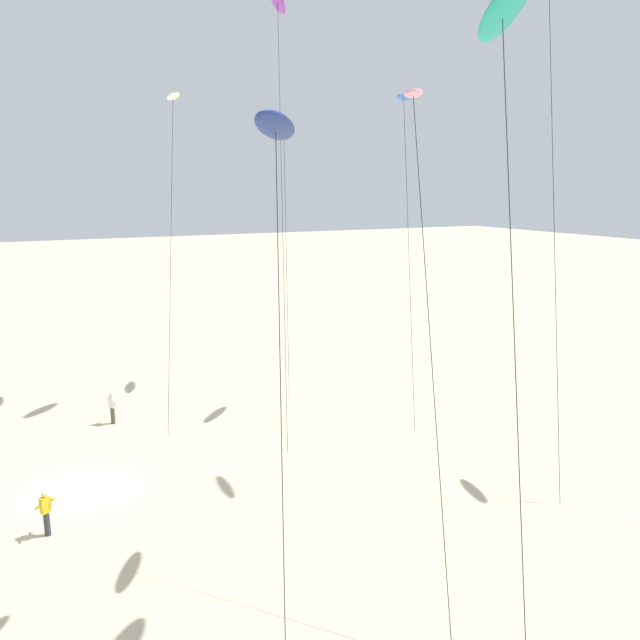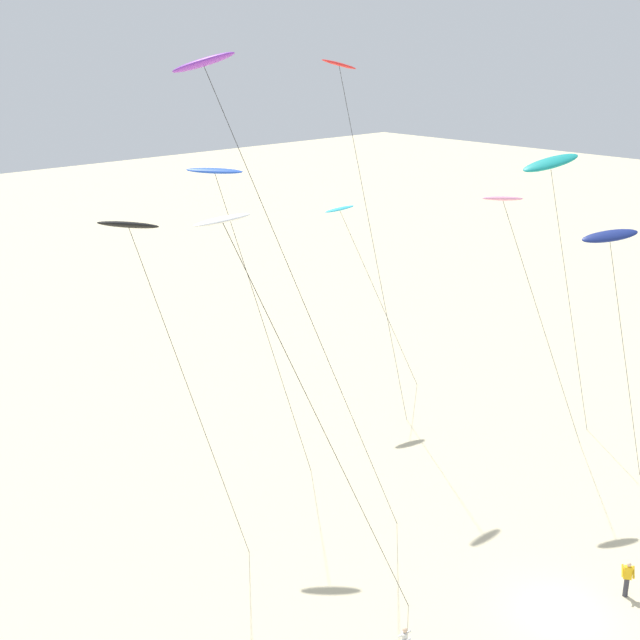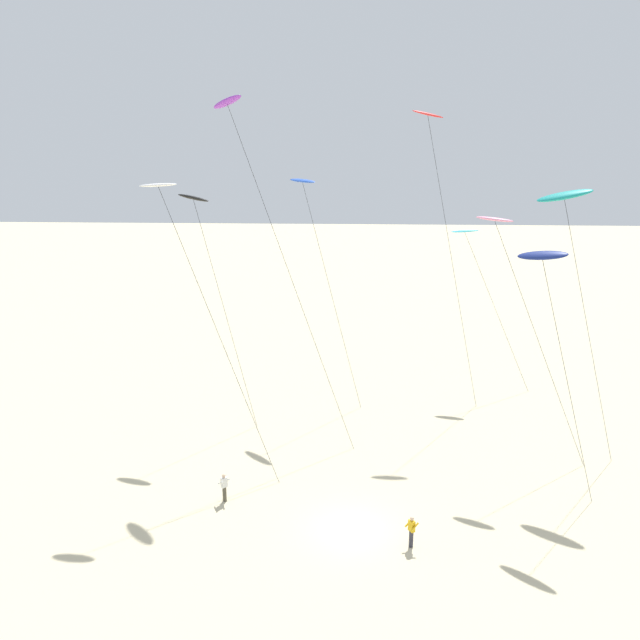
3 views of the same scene
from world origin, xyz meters
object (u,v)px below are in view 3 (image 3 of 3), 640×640
(kite_navy, at_px, (543,257))
(kite_flyer_middle, at_px, (224,487))
(kite_red, at_px, (429,123))
(kite_purple, at_px, (229,107))
(kite_cyan, at_px, (466,234))
(kite_pink, at_px, (496,224))
(kite_blue, at_px, (303,184))
(kite_white, at_px, (161,191))
(kite_flyer_nearest, at_px, (411,531))
(kite_teal, at_px, (565,197))
(kite_black, at_px, (194,201))

(kite_navy, height_order, kite_flyer_middle, kite_navy)
(kite_red, bearing_deg, kite_purple, -155.16)
(kite_navy, distance_m, kite_cyan, 17.32)
(kite_pink, height_order, kite_blue, kite_blue)
(kite_white, distance_m, kite_navy, 21.26)
(kite_red, height_order, kite_navy, kite_red)
(kite_flyer_nearest, height_order, kite_flyer_middle, same)
(kite_white, height_order, kite_navy, kite_white)
(kite_red, distance_m, kite_navy, 16.06)
(kite_white, relative_size, kite_red, 0.79)
(kite_pink, distance_m, kite_flyer_middle, 22.06)
(kite_cyan, relative_size, kite_flyer_nearest, 7.65)
(kite_teal, bearing_deg, kite_flyer_middle, -158.93)
(kite_blue, relative_size, kite_flyer_nearest, 10.11)
(kite_navy, distance_m, kite_purple, 20.88)
(kite_white, height_order, kite_black, kite_white)
(kite_pink, xyz_separation_m, kite_flyer_nearest, (-5.50, -11.25, -13.74))
(kite_teal, height_order, kite_blue, kite_teal)
(kite_white, relative_size, kite_navy, 1.22)
(kite_purple, height_order, kite_flyer_nearest, kite_purple)
(kite_pink, bearing_deg, kite_flyer_middle, -154.05)
(kite_cyan, xyz_separation_m, kite_blue, (-12.53, -4.31, 4.11))
(kite_red, height_order, kite_cyan, kite_red)
(kite_blue, bearing_deg, kite_black, -151.14)
(kite_cyan, height_order, kite_black, kite_black)
(kite_teal, relative_size, kite_cyan, 1.33)
(kite_flyer_middle, bearing_deg, kite_navy, 8.03)
(kite_red, relative_size, kite_flyer_middle, 12.94)
(kite_black, bearing_deg, kite_teal, -9.81)
(kite_purple, xyz_separation_m, kite_flyer_middle, (0.84, -9.95, -20.57))
(kite_red, xyz_separation_m, kite_navy, (4.71, -13.61, -7.11))
(kite_black, distance_m, kite_flyer_middle, 18.94)
(kite_black, bearing_deg, kite_red, 15.97)
(kite_red, bearing_deg, kite_flyer_middle, -127.36)
(kite_white, height_order, kite_red, kite_red)
(kite_teal, xyz_separation_m, kite_black, (-23.06, 3.99, -0.71))
(kite_white, bearing_deg, kite_teal, 6.33)
(kite_teal, relative_size, kite_navy, 1.21)
(kite_flyer_nearest, bearing_deg, kite_flyer_middle, 159.74)
(kite_teal, relative_size, kite_pink, 1.13)
(kite_flyer_nearest, bearing_deg, kite_purple, 128.50)
(kite_teal, bearing_deg, kite_white, -173.67)
(kite_pink, height_order, kite_red, kite_red)
(kite_cyan, relative_size, kite_black, 0.79)
(kite_white, relative_size, kite_purple, 0.77)
(kite_flyer_nearest, bearing_deg, kite_blue, 109.36)
(kite_pink, height_order, kite_flyer_nearest, kite_pink)
(kite_black, bearing_deg, kite_purple, -27.67)
(kite_teal, xyz_separation_m, kite_flyer_middle, (-19.37, -7.46, -15.35))
(kite_teal, distance_m, kite_flyer_nearest, 21.15)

